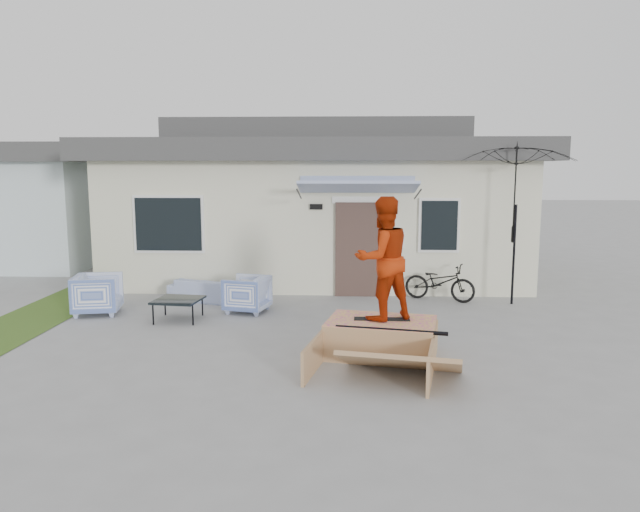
{
  "coord_description": "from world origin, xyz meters",
  "views": [
    {
      "loc": [
        0.76,
        -8.7,
        2.86
      ],
      "look_at": [
        0.3,
        1.8,
        1.3
      ],
      "focal_mm": 33.61,
      "sensor_mm": 36.0,
      "label": 1
    }
  ],
  "objects_px": {
    "coffee_table": "(178,309)",
    "skate_ramp": "(381,338)",
    "armchair_left": "(98,292)",
    "skateboard": "(382,318)",
    "loveseat": "(207,286)",
    "patio_umbrella": "(515,221)",
    "armchair_right": "(247,292)",
    "bicycle": "(440,278)",
    "skater": "(383,256)"
  },
  "relations": [
    {
      "from": "skateboard",
      "to": "skater",
      "type": "relative_size",
      "value": 0.45
    },
    {
      "from": "armchair_left",
      "to": "skater",
      "type": "distance_m",
      "value": 6.0
    },
    {
      "from": "loveseat",
      "to": "armchair_left",
      "type": "bearing_deg",
      "value": 53.39
    },
    {
      "from": "coffee_table",
      "to": "skateboard",
      "type": "bearing_deg",
      "value": -27.37
    },
    {
      "from": "armchair_right",
      "to": "skater",
      "type": "xyz_separation_m",
      "value": [
        2.52,
        -2.61,
        1.13
      ]
    },
    {
      "from": "skate_ramp",
      "to": "armchair_right",
      "type": "bearing_deg",
      "value": 144.53
    },
    {
      "from": "loveseat",
      "to": "skate_ramp",
      "type": "xyz_separation_m",
      "value": [
        3.54,
        -3.64,
        -0.05
      ]
    },
    {
      "from": "bicycle",
      "to": "patio_umbrella",
      "type": "distance_m",
      "value": 1.96
    },
    {
      "from": "loveseat",
      "to": "skate_ramp",
      "type": "height_order",
      "value": "loveseat"
    },
    {
      "from": "armchair_left",
      "to": "skateboard",
      "type": "height_order",
      "value": "armchair_left"
    },
    {
      "from": "bicycle",
      "to": "patio_umbrella",
      "type": "bearing_deg",
      "value": -76.03
    },
    {
      "from": "loveseat",
      "to": "coffee_table",
      "type": "distance_m",
      "value": 1.67
    },
    {
      "from": "loveseat",
      "to": "bicycle",
      "type": "distance_m",
      "value": 5.03
    },
    {
      "from": "armchair_right",
      "to": "bicycle",
      "type": "xyz_separation_m",
      "value": [
        3.99,
        1.21,
        0.09
      ]
    },
    {
      "from": "armchair_right",
      "to": "skate_ramp",
      "type": "bearing_deg",
      "value": 56.84
    },
    {
      "from": "armchair_right",
      "to": "skater",
      "type": "distance_m",
      "value": 3.8
    },
    {
      "from": "loveseat",
      "to": "bicycle",
      "type": "bearing_deg",
      "value": -157.62
    },
    {
      "from": "armchair_right",
      "to": "bicycle",
      "type": "relative_size",
      "value": 0.52
    },
    {
      "from": "armchair_left",
      "to": "armchair_right",
      "type": "xyz_separation_m",
      "value": [
        2.9,
        0.28,
        -0.04
      ]
    },
    {
      "from": "loveseat",
      "to": "skate_ramp",
      "type": "distance_m",
      "value": 5.08
    },
    {
      "from": "skater",
      "to": "armchair_left",
      "type": "bearing_deg",
      "value": -50.55
    },
    {
      "from": "patio_umbrella",
      "to": "loveseat",
      "type": "bearing_deg",
      "value": 179.81
    },
    {
      "from": "armchair_left",
      "to": "armchair_right",
      "type": "distance_m",
      "value": 2.92
    },
    {
      "from": "loveseat",
      "to": "patio_umbrella",
      "type": "relative_size",
      "value": 0.56
    },
    {
      "from": "armchair_left",
      "to": "skate_ramp",
      "type": "xyz_separation_m",
      "value": [
        5.41,
        -2.39,
        -0.17
      ]
    },
    {
      "from": "skateboard",
      "to": "armchair_right",
      "type": "bearing_deg",
      "value": 135.31
    },
    {
      "from": "armchair_right",
      "to": "patio_umbrella",
      "type": "distance_m",
      "value": 5.72
    },
    {
      "from": "armchair_left",
      "to": "skater",
      "type": "height_order",
      "value": "skater"
    },
    {
      "from": "loveseat",
      "to": "bicycle",
      "type": "relative_size",
      "value": 1.06
    },
    {
      "from": "skateboard",
      "to": "skater",
      "type": "distance_m",
      "value": 0.96
    },
    {
      "from": "armchair_right",
      "to": "skate_ramp",
      "type": "distance_m",
      "value": 3.66
    },
    {
      "from": "coffee_table",
      "to": "bicycle",
      "type": "xyz_separation_m",
      "value": [
        5.18,
        1.9,
        0.29
      ]
    },
    {
      "from": "armchair_left",
      "to": "patio_umbrella",
      "type": "distance_m",
      "value": 8.57
    },
    {
      "from": "coffee_table",
      "to": "skate_ramp",
      "type": "relative_size",
      "value": 0.38
    },
    {
      "from": "armchair_left",
      "to": "skate_ramp",
      "type": "bearing_deg",
      "value": -124.71
    },
    {
      "from": "skate_ramp",
      "to": "skater",
      "type": "distance_m",
      "value": 1.26
    },
    {
      "from": "loveseat",
      "to": "coffee_table",
      "type": "xyz_separation_m",
      "value": [
        -0.16,
        -1.66,
        -0.12
      ]
    },
    {
      "from": "coffee_table",
      "to": "loveseat",
      "type": "bearing_deg",
      "value": 84.56
    },
    {
      "from": "bicycle",
      "to": "skater",
      "type": "height_order",
      "value": "skater"
    },
    {
      "from": "skater",
      "to": "bicycle",
      "type": "bearing_deg",
      "value": -138.32
    },
    {
      "from": "armchair_left",
      "to": "skateboard",
      "type": "relative_size",
      "value": 1.03
    },
    {
      "from": "skater",
      "to": "skate_ramp",
      "type": "bearing_deg",
      "value": 51.48
    },
    {
      "from": "armchair_left",
      "to": "skateboard",
      "type": "bearing_deg",
      "value": -124.2
    },
    {
      "from": "bicycle",
      "to": "skate_ramp",
      "type": "relative_size",
      "value": 0.71
    },
    {
      "from": "loveseat",
      "to": "patio_umbrella",
      "type": "height_order",
      "value": "patio_umbrella"
    },
    {
      "from": "armchair_right",
      "to": "skate_ramp",
      "type": "relative_size",
      "value": 0.37
    },
    {
      "from": "skate_ramp",
      "to": "bicycle",
      "type": "bearing_deg",
      "value": 80.33
    },
    {
      "from": "armchair_left",
      "to": "armchair_right",
      "type": "relative_size",
      "value": 1.09
    },
    {
      "from": "armchair_left",
      "to": "bicycle",
      "type": "relative_size",
      "value": 0.57
    },
    {
      "from": "bicycle",
      "to": "skate_ramp",
      "type": "height_order",
      "value": "bicycle"
    }
  ]
}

